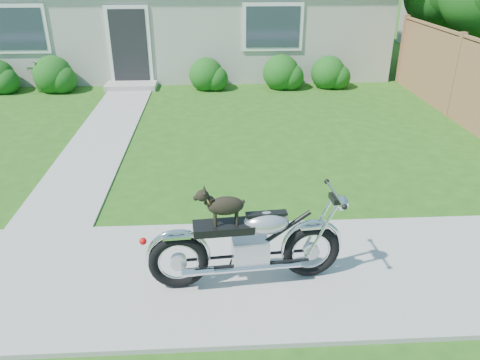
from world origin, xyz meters
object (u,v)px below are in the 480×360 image
fence (455,76)px  potted_plant_right (204,76)px  motorcycle_with_dog (249,242)px  potted_plant_left (44,75)px

fence → potted_plant_right: 6.41m
motorcycle_with_dog → potted_plant_left: bearing=115.0°
potted_plant_left → fence: bearing=-15.4°
fence → motorcycle_with_dog: 7.86m
fence → motorcycle_with_dog: (-5.13, -5.94, -0.38)m
potted_plant_left → potted_plant_right: size_ratio=1.17×
fence → potted_plant_right: fence is taller
fence → potted_plant_left: (-10.13, 2.80, -0.51)m
fence → potted_plant_left: bearing=164.6°
fence → motorcycle_with_dog: bearing=-130.8°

